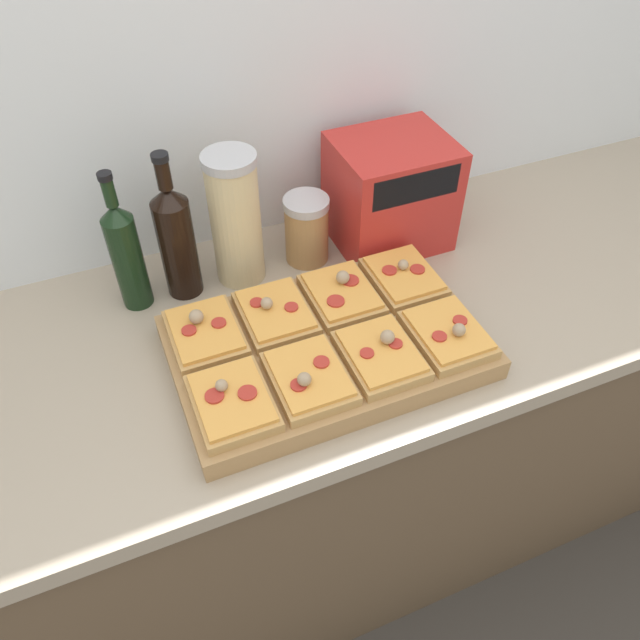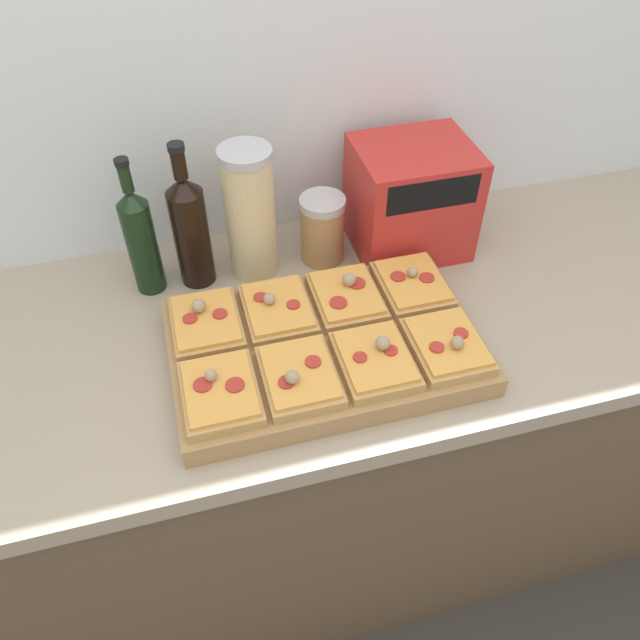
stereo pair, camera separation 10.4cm
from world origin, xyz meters
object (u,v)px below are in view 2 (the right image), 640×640
at_px(cutting_board, 324,347).
at_px(olive_oil_bottle, 141,239).
at_px(wine_bottle, 190,229).
at_px(grain_jar_short, 322,229).
at_px(grain_jar_tall, 250,213).
at_px(toaster_oven, 411,198).

bearing_deg(cutting_board, olive_oil_bottle, 136.23).
distance_m(wine_bottle, grain_jar_short, 0.28).
distance_m(cutting_board, grain_jar_short, 0.30).
xyz_separation_m(grain_jar_tall, grain_jar_short, (0.15, 0.00, -0.07)).
relative_size(wine_bottle, toaster_oven, 1.19).
distance_m(grain_jar_tall, toaster_oven, 0.35).
height_order(olive_oil_bottle, wine_bottle, wine_bottle).
distance_m(olive_oil_bottle, grain_jar_short, 0.37).
xyz_separation_m(cutting_board, wine_bottle, (-0.20, 0.28, 0.11)).
distance_m(cutting_board, toaster_oven, 0.40).
height_order(olive_oil_bottle, grain_jar_tall, olive_oil_bottle).
bearing_deg(olive_oil_bottle, wine_bottle, 0.00).
bearing_deg(wine_bottle, toaster_oven, -0.10).
distance_m(cutting_board, wine_bottle, 0.36).
bearing_deg(cutting_board, toaster_oven, 46.30).
bearing_deg(toaster_oven, cutting_board, -133.70).
relative_size(grain_jar_tall, toaster_oven, 1.08).
height_order(cutting_board, olive_oil_bottle, olive_oil_bottle).
relative_size(cutting_board, grain_jar_tall, 1.96).
relative_size(cutting_board, wine_bottle, 1.78).
bearing_deg(grain_jar_short, toaster_oven, -0.25).
bearing_deg(toaster_oven, wine_bottle, 179.90).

